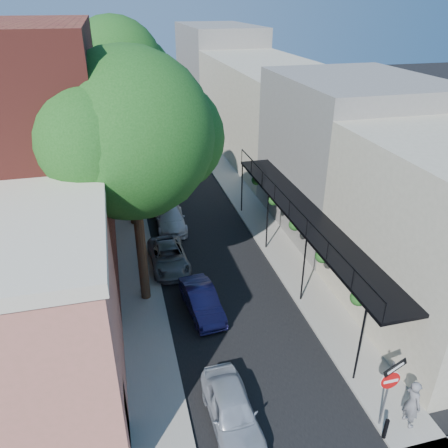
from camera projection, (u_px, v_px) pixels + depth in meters
road_surface at (168, 159)px, 38.96m from camera, size 6.00×64.00×0.01m
sidewalk_left at (123, 162)px, 38.06m from camera, size 2.00×64.00×0.12m
sidewalk_right at (212, 155)px, 39.81m from camera, size 2.00×64.00×0.12m
buildings_left at (46, 113)px, 33.59m from camera, size 10.10×59.10×12.00m
buildings_right at (268, 105)px, 38.45m from camera, size 9.80×55.00×10.00m
sign_post at (390, 383)px, 13.76m from camera, size 0.89×0.17×2.99m
bollard at (386, 429)px, 14.02m from camera, size 0.14×0.14×0.80m
oak_near at (141, 136)px, 17.62m from camera, size 7.48×6.80×11.42m
oak_mid at (129, 112)px, 24.84m from camera, size 6.60×6.00×10.20m
oak_far at (121, 68)px, 32.07m from camera, size 7.70×7.00×11.90m
parked_car_a at (232, 410)px, 14.52m from camera, size 1.60×3.79×1.28m
parked_car_b at (202, 301)px, 19.82m from camera, size 1.62×3.75×1.20m
parked_car_c at (169, 257)px, 23.22m from camera, size 1.98×4.16×1.15m
parked_car_d at (170, 218)px, 27.23m from camera, size 1.83×4.32×1.24m
parked_car_e at (150, 191)px, 30.82m from camera, size 1.88×4.04×1.34m
parked_car_f at (155, 164)px, 36.04m from camera, size 1.67×3.92×1.26m
parked_car_g at (137, 150)px, 39.51m from camera, size 2.35×4.42×1.18m
pedestrian at (412, 403)px, 14.27m from camera, size 0.45×0.68×1.86m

